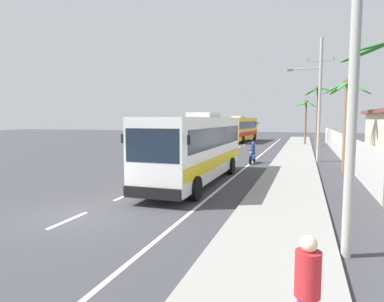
{
  "coord_description": "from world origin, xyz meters",
  "views": [
    {
      "loc": [
        7.49,
        -9.71,
        3.42
      ],
      "look_at": [
        1.8,
        7.31,
        1.7
      ],
      "focal_mm": 31.43,
      "sensor_mm": 36.0,
      "label": 1
    }
  ],
  "objects_px": {
    "utility_pole_nearest": "(355,39)",
    "utility_pole_mid": "(319,97)",
    "pedestrian_near_kerb": "(307,291)",
    "palm_nearest": "(317,102)",
    "coach_bus_foreground": "(197,146)",
    "palm_fourth": "(347,106)",
    "palm_third": "(306,111)",
    "coach_bus_far_lane": "(241,128)",
    "motorcycle_beside_bus": "(253,155)"
  },
  "relations": [
    {
      "from": "coach_bus_far_lane",
      "to": "motorcycle_beside_bus",
      "type": "relative_size",
      "value": 5.94
    },
    {
      "from": "palm_third",
      "to": "utility_pole_nearest",
      "type": "bearing_deg",
      "value": -88.53
    },
    {
      "from": "motorcycle_beside_bus",
      "to": "pedestrian_near_kerb",
      "type": "bearing_deg",
      "value": -79.71
    },
    {
      "from": "coach_bus_foreground",
      "to": "palm_fourth",
      "type": "bearing_deg",
      "value": 39.41
    },
    {
      "from": "palm_third",
      "to": "palm_nearest",
      "type": "bearing_deg",
      "value": -67.29
    },
    {
      "from": "motorcycle_beside_bus",
      "to": "pedestrian_near_kerb",
      "type": "relative_size",
      "value": 1.17
    },
    {
      "from": "palm_nearest",
      "to": "palm_fourth",
      "type": "relative_size",
      "value": 1.23
    },
    {
      "from": "coach_bus_far_lane",
      "to": "pedestrian_near_kerb",
      "type": "height_order",
      "value": "coach_bus_far_lane"
    },
    {
      "from": "coach_bus_far_lane",
      "to": "palm_nearest",
      "type": "relative_size",
      "value": 1.58
    },
    {
      "from": "palm_nearest",
      "to": "palm_fourth",
      "type": "height_order",
      "value": "palm_nearest"
    },
    {
      "from": "coach_bus_foreground",
      "to": "palm_nearest",
      "type": "distance_m",
      "value": 27.45
    },
    {
      "from": "coach_bus_far_lane",
      "to": "utility_pole_mid",
      "type": "relative_size",
      "value": 1.2
    },
    {
      "from": "utility_pole_nearest",
      "to": "palm_fourth",
      "type": "distance_m",
      "value": 14.79
    },
    {
      "from": "palm_fourth",
      "to": "pedestrian_near_kerb",
      "type": "bearing_deg",
      "value": -97.26
    },
    {
      "from": "pedestrian_near_kerb",
      "to": "palm_fourth",
      "type": "relative_size",
      "value": 0.28
    },
    {
      "from": "coach_bus_far_lane",
      "to": "palm_third",
      "type": "xyz_separation_m",
      "value": [
        9.16,
        -3.46,
        2.4
      ]
    },
    {
      "from": "pedestrian_near_kerb",
      "to": "palm_nearest",
      "type": "xyz_separation_m",
      "value": [
        1.28,
        38.66,
        4.37
      ]
    },
    {
      "from": "coach_bus_far_lane",
      "to": "utility_pole_nearest",
      "type": "distance_m",
      "value": 42.4
    },
    {
      "from": "palm_nearest",
      "to": "palm_third",
      "type": "xyz_separation_m",
      "value": [
        -1.28,
        3.05,
        -0.98
      ]
    },
    {
      "from": "utility_pole_nearest",
      "to": "palm_nearest",
      "type": "distance_m",
      "value": 34.53
    },
    {
      "from": "coach_bus_foreground",
      "to": "palm_third",
      "type": "height_order",
      "value": "palm_third"
    },
    {
      "from": "utility_pole_mid",
      "to": "utility_pole_nearest",
      "type": "bearing_deg",
      "value": -89.75
    },
    {
      "from": "motorcycle_beside_bus",
      "to": "palm_nearest",
      "type": "xyz_separation_m",
      "value": [
        5.13,
        17.46,
        4.73
      ]
    },
    {
      "from": "utility_pole_nearest",
      "to": "palm_fourth",
      "type": "height_order",
      "value": "utility_pole_nearest"
    },
    {
      "from": "utility_pole_nearest",
      "to": "palm_third",
      "type": "relative_size",
      "value": 1.74
    },
    {
      "from": "utility_pole_nearest",
      "to": "palm_third",
      "type": "xyz_separation_m",
      "value": [
        -0.96,
        37.58,
        -0.87
      ]
    },
    {
      "from": "coach_bus_foreground",
      "to": "utility_pole_mid",
      "type": "height_order",
      "value": "utility_pole_mid"
    },
    {
      "from": "motorcycle_beside_bus",
      "to": "palm_nearest",
      "type": "bearing_deg",
      "value": 73.63
    },
    {
      "from": "palm_nearest",
      "to": "pedestrian_near_kerb",
      "type": "bearing_deg",
      "value": -91.9
    },
    {
      "from": "utility_pole_mid",
      "to": "palm_nearest",
      "type": "relative_size",
      "value": 1.31
    },
    {
      "from": "pedestrian_near_kerb",
      "to": "utility_pole_nearest",
      "type": "bearing_deg",
      "value": -49.12
    },
    {
      "from": "utility_pole_mid",
      "to": "pedestrian_near_kerb",
      "type": "bearing_deg",
      "value": -92.12
    },
    {
      "from": "palm_nearest",
      "to": "utility_pole_nearest",
      "type": "bearing_deg",
      "value": -90.52
    },
    {
      "from": "utility_pole_mid",
      "to": "motorcycle_beside_bus",
      "type": "bearing_deg",
      "value": -151.62
    },
    {
      "from": "utility_pole_nearest",
      "to": "coach_bus_foreground",
      "type": "bearing_deg",
      "value": 128.6
    },
    {
      "from": "utility_pole_nearest",
      "to": "palm_third",
      "type": "distance_m",
      "value": 37.6
    },
    {
      "from": "coach_bus_far_lane",
      "to": "pedestrian_near_kerb",
      "type": "xyz_separation_m",
      "value": [
        9.16,
        -45.18,
        -0.99
      ]
    },
    {
      "from": "utility_pole_nearest",
      "to": "utility_pole_mid",
      "type": "distance_m",
      "value": 19.62
    },
    {
      "from": "palm_nearest",
      "to": "utility_pole_mid",
      "type": "bearing_deg",
      "value": -91.55
    },
    {
      "from": "utility_pole_mid",
      "to": "palm_fourth",
      "type": "xyz_separation_m",
      "value": [
        1.52,
        -4.93,
        -0.9
      ]
    },
    {
      "from": "coach_bus_foreground",
      "to": "palm_fourth",
      "type": "xyz_separation_m",
      "value": [
        7.95,
        6.53,
        2.3
      ]
    },
    {
      "from": "utility_pole_nearest",
      "to": "palm_nearest",
      "type": "xyz_separation_m",
      "value": [
        0.32,
        34.53,
        0.11
      ]
    },
    {
      "from": "utility_pole_mid",
      "to": "palm_nearest",
      "type": "distance_m",
      "value": 14.92
    },
    {
      "from": "palm_nearest",
      "to": "coach_bus_foreground",
      "type": "bearing_deg",
      "value": -104.53
    },
    {
      "from": "palm_third",
      "to": "utility_pole_mid",
      "type": "bearing_deg",
      "value": -87.21
    },
    {
      "from": "pedestrian_near_kerb",
      "to": "palm_third",
      "type": "xyz_separation_m",
      "value": [
        0.0,
        41.71,
        3.39
      ]
    },
    {
      "from": "coach_bus_far_lane",
      "to": "motorcycle_beside_bus",
      "type": "xyz_separation_m",
      "value": [
        5.31,
        -23.98,
        -1.34
      ]
    },
    {
      "from": "coach_bus_far_lane",
      "to": "pedestrian_near_kerb",
      "type": "distance_m",
      "value": 46.11
    },
    {
      "from": "motorcycle_beside_bus",
      "to": "utility_pole_mid",
      "type": "relative_size",
      "value": 0.2
    },
    {
      "from": "pedestrian_near_kerb",
      "to": "palm_nearest",
      "type": "bearing_deg",
      "value": -37.87
    }
  ]
}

